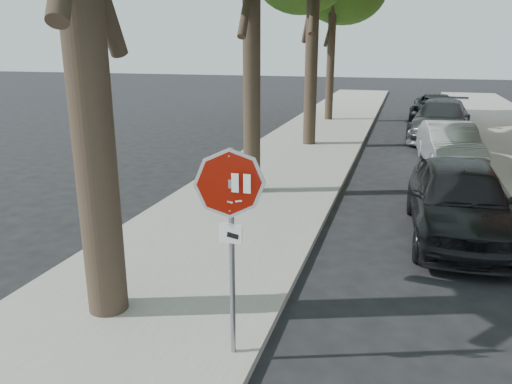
# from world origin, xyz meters

# --- Properties ---
(ground) EXTENTS (120.00, 120.00, 0.00)m
(ground) POSITION_xyz_m (0.00, 0.00, 0.00)
(ground) COLOR black
(ground) RESTS_ON ground
(sidewalk_left) EXTENTS (4.00, 55.00, 0.12)m
(sidewalk_left) POSITION_xyz_m (-2.50, 12.00, 0.06)
(sidewalk_left) COLOR gray
(sidewalk_left) RESTS_ON ground
(curb_left) EXTENTS (0.12, 55.00, 0.13)m
(curb_left) POSITION_xyz_m (-0.45, 12.00, 0.07)
(curb_left) COLOR #9E9384
(curb_left) RESTS_ON ground
(curb_right) EXTENTS (0.12, 55.00, 0.13)m
(curb_right) POSITION_xyz_m (3.95, 12.00, 0.07)
(curb_right) COLOR #9E9384
(curb_right) RESTS_ON ground
(stop_sign) EXTENTS (0.76, 0.34, 2.61)m
(stop_sign) POSITION_xyz_m (-0.70, -0.03, 1.95)
(stop_sign) COLOR gray
(stop_sign) RESTS_ON sidewalk_left
(car_a) EXTENTS (2.08, 4.77, 1.60)m
(car_a) POSITION_xyz_m (2.32, 5.33, 0.80)
(car_a) COLOR black
(car_a) RESTS_ON ground
(car_b) EXTENTS (2.00, 4.44, 1.41)m
(car_b) POSITION_xyz_m (2.60, 11.95, 0.71)
(car_b) COLOR #AAADB2
(car_b) RESTS_ON ground
(car_c) EXTENTS (2.93, 5.81, 1.62)m
(car_c) POSITION_xyz_m (2.60, 17.19, 0.81)
(car_c) COLOR #48494D
(car_c) RESTS_ON ground
(car_d) EXTENTS (2.64, 5.11, 1.38)m
(car_d) POSITION_xyz_m (2.60, 22.75, 0.69)
(car_d) COLOR black
(car_d) RESTS_ON ground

